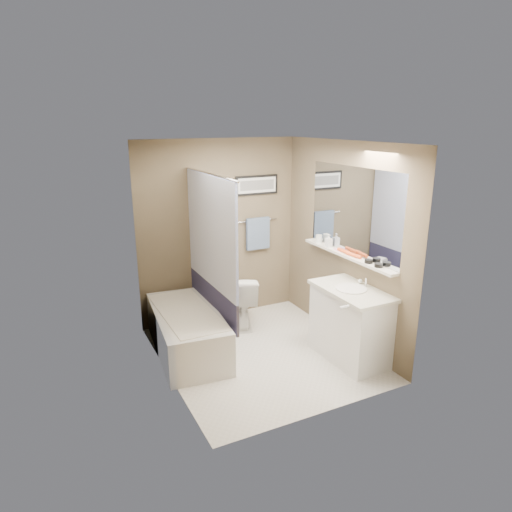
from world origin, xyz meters
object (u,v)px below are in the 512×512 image
toilet (241,300)px  vanity (350,326)px  candle_bowl_far (369,261)px  soap_bottle (329,241)px  bathtub (187,332)px  glass_jar (319,239)px  candle_bowl_near (379,265)px  hair_brush_front (354,255)px  hair_brush_back (344,251)px

toilet → vanity: size_ratio=0.78×
candle_bowl_far → soap_bottle: soap_bottle is taller
bathtub → candle_bowl_far: candle_bowl_far is taller
bathtub → glass_jar: size_ratio=15.00×
bathtub → candle_bowl_far: bearing=-23.0°
candle_bowl_near → glass_jar: size_ratio=0.90×
bathtub → toilet: 0.96m
toilet → hair_brush_front: (0.91, -1.11, 0.79)m
vanity → glass_jar: size_ratio=9.00×
vanity → candle_bowl_near: (0.19, -0.17, 0.73)m
toilet → glass_jar: glass_jar is taller
vanity → hair_brush_back: hair_brush_back is taller
toilet → vanity: bearing=137.9°
hair_brush_back → bathtub: bearing=163.1°
toilet → candle_bowl_near: candle_bowl_near is taller
hair_brush_back → glass_jar: size_ratio=2.20×
hair_brush_front → hair_brush_back: bearing=90.0°
glass_jar → candle_bowl_near: bearing=-90.0°
toilet → soap_bottle: size_ratio=4.53×
vanity → candle_bowl_far: bearing=-5.1°
toilet → hair_brush_front: bearing=149.1°
hair_brush_back → glass_jar: bearing=90.0°
glass_jar → soap_bottle: size_ratio=0.65×
vanity → candle_bowl_near: 0.78m
vanity → hair_brush_front: size_ratio=4.09×
bathtub → hair_brush_back: bearing=-11.1°
candle_bowl_near → toilet: bearing=120.8°
hair_brush_back → soap_bottle: size_ratio=1.42×
bathtub → toilet: bearing=29.8°
bathtub → vanity: size_ratio=1.67×
vanity → hair_brush_front: bearing=51.3°
hair_brush_front → glass_jar: size_ratio=2.20×
vanity → candle_bowl_near: bearing=-44.4°
bathtub → candle_bowl_near: bearing=-26.8°
bathtub → glass_jar: 2.01m
glass_jar → hair_brush_front: bearing=-90.0°
bathtub → hair_brush_front: hair_brush_front is taller
candle_bowl_near → hair_brush_front: (0.00, 0.42, 0.00)m
bathtub → hair_brush_front: 2.12m
bathtub → hair_brush_back: hair_brush_back is taller
hair_brush_front → glass_jar: bearing=90.0°
candle_bowl_far → soap_bottle: (0.00, 0.75, 0.06)m
soap_bottle → candle_bowl_far: bearing=-90.0°
candle_bowl_near → soap_bottle: size_ratio=0.58×
bathtub → vanity: bearing=-25.4°
bathtub → hair_brush_front: (1.79, -0.72, 0.89)m
bathtub → candle_bowl_near: candle_bowl_near is taller
bathtub → glass_jar: bearing=5.4°
toilet → candle_bowl_far: candle_bowl_far is taller
bathtub → soap_bottle: bearing=-1.5°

